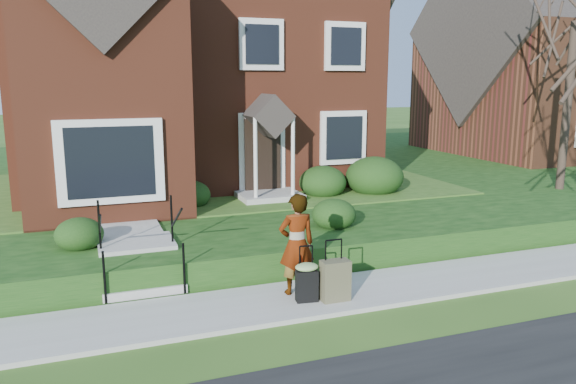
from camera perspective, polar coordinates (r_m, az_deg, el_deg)
name	(u,v)px	position (r m, az deg, el deg)	size (l,w,h in m)	color
ground	(303,301)	(9.73, 1.49, -11.03)	(120.00, 120.00, 0.00)	#2D5119
sidewalk	(303,299)	(9.72, 1.49, -10.81)	(60.00, 1.60, 0.08)	#9E9B93
terrace	(294,173)	(20.89, 0.61, 1.95)	(44.00, 20.00, 0.60)	#11340E
walkway	(125,213)	(13.73, -16.21, -2.06)	(1.20, 6.00, 0.06)	#9E9B93
main_house	(182,28)	(18.30, -10.74, 16.03)	(10.40, 10.20, 9.40)	brown
neighbour_house	(554,43)	(27.41, 25.43, 13.50)	(9.40, 8.00, 9.20)	brown
front_steps	(139,259)	(10.73, -14.88, -6.56)	(1.40, 2.02, 1.50)	#9E9B93
foundation_shrubs	(282,185)	(14.32, -0.57, 0.70)	(9.70, 4.29, 1.13)	black
woman	(297,244)	(9.58, 0.88, -5.30)	(0.64, 0.42, 1.76)	#999999
suitcase_black	(307,280)	(9.40, 1.91, -8.92)	(0.43, 0.37, 0.95)	black
suitcase_olive	(335,280)	(9.47, 4.81, -8.93)	(0.48, 0.27, 1.04)	brown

